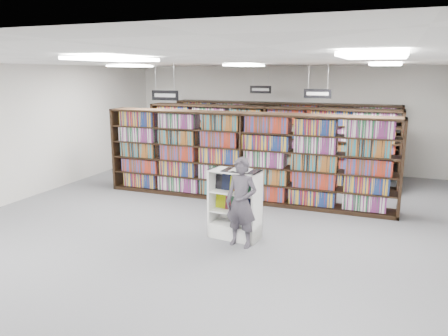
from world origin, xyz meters
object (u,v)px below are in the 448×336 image
(bookshelf_row_near, at_px, (244,157))
(shopper, at_px, (241,202))
(endcap_display, at_px, (236,214))
(open_book, at_px, (240,169))

(bookshelf_row_near, bearing_deg, shopper, -72.12)
(bookshelf_row_near, height_order, endcap_display, bookshelf_row_near)
(bookshelf_row_near, xyz_separation_m, shopper, (0.87, -2.70, -0.26))
(endcap_display, bearing_deg, shopper, -50.98)
(endcap_display, distance_m, shopper, 0.54)
(open_book, xyz_separation_m, shopper, (0.12, -0.29, -0.52))
(open_book, bearing_deg, bookshelf_row_near, 108.19)
(shopper, bearing_deg, bookshelf_row_near, 115.53)
(open_book, bearing_deg, endcap_display, 147.80)
(endcap_display, xyz_separation_m, open_book, (0.10, -0.07, 0.86))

